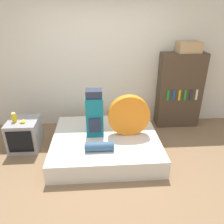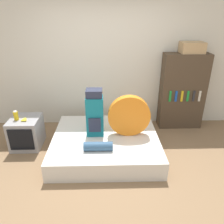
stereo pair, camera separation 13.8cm
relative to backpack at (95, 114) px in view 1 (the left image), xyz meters
name	(u,v)px [view 1 (the left image)]	position (x,y,z in m)	size (l,w,h in m)	color
ground_plane	(107,174)	(0.16, -0.68, -0.70)	(16.00, 16.00, 0.00)	#846647
wall_back	(102,64)	(0.16, 1.05, 0.60)	(8.00, 0.05, 2.60)	silver
bed	(106,143)	(0.18, -0.08, -0.55)	(1.79, 1.59, 0.31)	silver
backpack	(95,114)	(0.00, 0.00, 0.00)	(0.29, 0.27, 0.81)	#14707F
tent_bag	(129,115)	(0.57, -0.03, -0.04)	(0.71, 0.13, 0.71)	orange
sleeping_roll	(99,147)	(0.06, -0.50, -0.32)	(0.45, 0.14, 0.14)	#33567A
television	(25,134)	(-1.25, 0.13, -0.43)	(0.51, 0.55, 0.55)	#939399
canister	(14,117)	(-1.36, 0.10, -0.07)	(0.08, 0.08, 0.17)	gold
banana_bunch	(23,121)	(-1.22, 0.07, -0.14)	(0.11, 0.13, 0.03)	yellow
bookshelf	(179,91)	(1.74, 0.83, 0.07)	(0.88, 0.34, 1.53)	#473828
cardboard_box	(189,47)	(1.81, 0.86, 0.93)	(0.43, 0.32, 0.20)	tan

